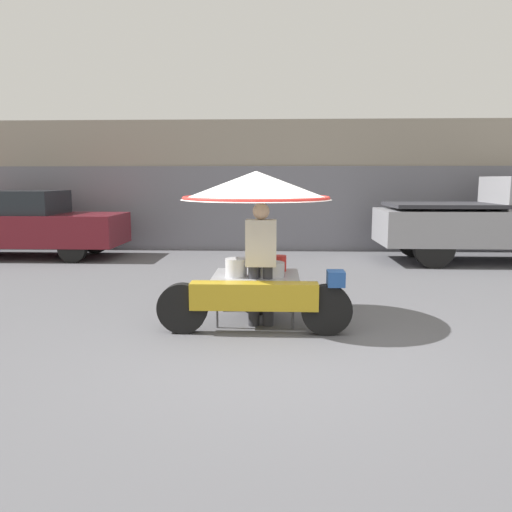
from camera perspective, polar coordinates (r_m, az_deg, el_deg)
ground_plane at (r=5.53m, az=2.04°, el=-10.62°), size 36.00×36.00×0.00m
shopfront_building at (r=13.93m, az=2.33°, el=8.02°), size 28.00×2.06×3.34m
vendor_motorcycle_cart at (r=6.33m, az=0.04°, el=5.75°), size 2.33×1.93×1.94m
vendor_person at (r=6.20m, az=0.58°, el=-0.24°), size 0.38×0.22×1.55m
parked_car at (r=13.04m, az=-25.21°, el=3.37°), size 4.63×1.67×1.58m
pickup_truck at (r=12.26m, az=26.03°, el=3.67°), size 4.97×1.77×1.90m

